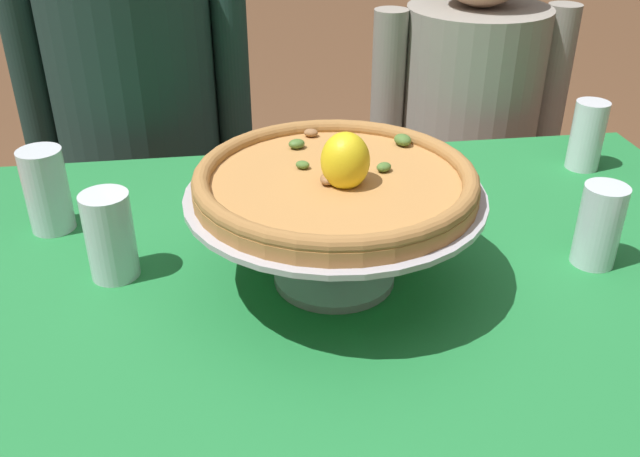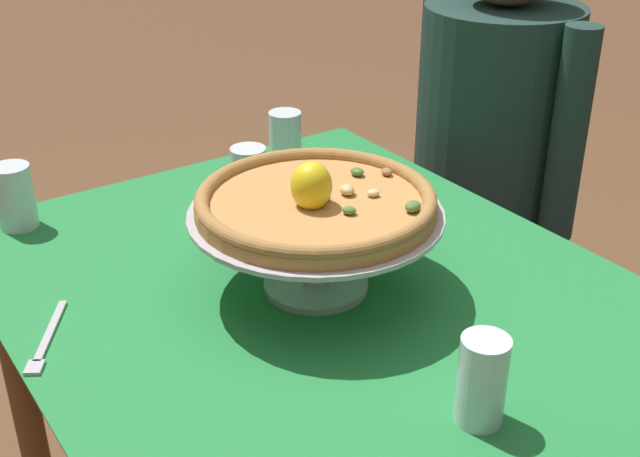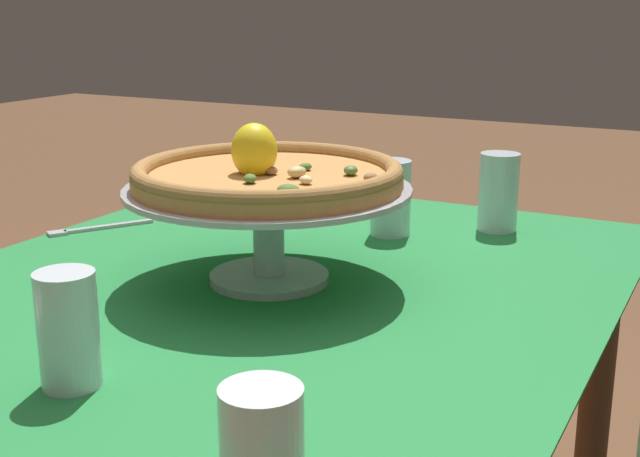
{
  "view_description": "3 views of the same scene",
  "coord_description": "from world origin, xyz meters",
  "views": [
    {
      "loc": [
        -0.2,
        -0.84,
        1.31
      ],
      "look_at": [
        -0.08,
        -0.02,
        0.84
      ],
      "focal_mm": 39.01,
      "sensor_mm": 36.0,
      "label": 1
    },
    {
      "loc": [
        0.92,
        -0.66,
        1.47
      ],
      "look_at": [
        -0.08,
        0.03,
        0.84
      ],
      "focal_mm": 46.14,
      "sensor_mm": 36.0,
      "label": 2
    },
    {
      "loc": [
        0.96,
        0.62,
        1.15
      ],
      "look_at": [
        -0.07,
        0.08,
        0.83
      ],
      "focal_mm": 47.47,
      "sensor_mm": 36.0,
      "label": 3
    }
  ],
  "objects": [
    {
      "name": "water_glass_front_left",
      "position": [
        -0.56,
        -0.35,
        0.8
      ],
      "size": [
        0.07,
        0.07,
        0.13
      ],
      "color": "silver",
      "rests_on": "dining_table"
    },
    {
      "name": "dining_table",
      "position": [
        0.0,
        0.0,
        0.64
      ],
      "size": [
        1.3,
        0.96,
        0.74
      ],
      "color": "brown",
      "rests_on": "ground"
    },
    {
      "name": "dinner_fork",
      "position": [
        -0.15,
        -0.43,
        0.75
      ],
      "size": [
        0.17,
        0.12,
        0.01
      ],
      "color": "#B7B7C1",
      "rests_on": "dining_table"
    },
    {
      "name": "diner_left",
      "position": [
        -0.4,
        0.76,
        0.64
      ],
      "size": [
        0.53,
        0.38,
        1.29
      ],
      "color": "black",
      "rests_on": "ground"
    },
    {
      "name": "water_glass_back_left",
      "position": [
        -0.49,
        0.22,
        0.8
      ],
      "size": [
        0.07,
        0.07,
        0.14
      ],
      "color": "silver",
      "rests_on": "dining_table"
    },
    {
      "name": "water_glass_side_right",
      "position": [
        0.34,
        -0.01,
        0.8
      ],
      "size": [
        0.07,
        0.07,
        0.13
      ],
      "color": "silver",
      "rests_on": "dining_table"
    },
    {
      "name": "water_glass_side_left",
      "position": [
        -0.37,
        0.06,
        0.8
      ],
      "size": [
        0.07,
        0.07,
        0.13
      ],
      "color": "silver",
      "rests_on": "dining_table"
    },
    {
      "name": "pizza_stand",
      "position": [
        -0.06,
        0.0,
        0.85
      ],
      "size": [
        0.41,
        0.41,
        0.14
      ],
      "color": "#B7B7C1",
      "rests_on": "dining_table"
    },
    {
      "name": "pizza",
      "position": [
        -0.05,
        0.0,
        0.91
      ],
      "size": [
        0.39,
        0.39,
        0.09
      ],
      "color": "#BC8447",
      "rests_on": "pizza_stand"
    }
  ]
}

